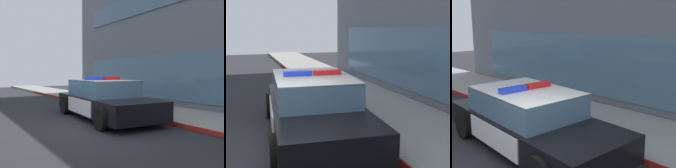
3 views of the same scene
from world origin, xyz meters
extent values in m
plane|color=#262628|center=(0.00, 0.00, 0.00)|extent=(48.00, 48.00, 0.00)
cube|color=gray|center=(0.00, 3.56, 0.07)|extent=(48.00, 2.71, 0.15)
cube|color=maroon|center=(0.00, 2.19, 0.08)|extent=(28.80, 0.04, 0.14)
cube|color=slate|center=(-1.50, 4.94, 1.45)|extent=(15.07, 0.08, 2.10)
cube|color=black|center=(-1.40, 1.13, 0.50)|extent=(5.05, 2.29, 0.60)
cube|color=silver|center=(0.17, 1.02, 0.67)|extent=(1.81, 2.01, 0.05)
cube|color=silver|center=(-3.11, 1.26, 0.67)|extent=(1.51, 1.99, 0.05)
cube|color=silver|center=(-1.42, 2.12, 0.50)|extent=(2.06, 0.18, 0.51)
cube|color=silver|center=(-1.57, 0.17, 0.50)|extent=(2.06, 0.18, 0.51)
cube|color=yellow|center=(-1.42, 2.13, 0.50)|extent=(0.22, 0.03, 0.26)
cube|color=slate|center=(-1.59, 1.15, 1.07)|extent=(2.68, 1.92, 0.60)
cube|color=silver|center=(-1.59, 1.15, 1.36)|extent=(2.68, 1.92, 0.04)
cube|color=red|center=(-1.57, 1.50, 1.44)|extent=(0.25, 0.67, 0.11)
cube|color=blue|center=(-1.62, 0.80, 1.44)|extent=(0.25, 0.67, 0.11)
cylinder|color=black|center=(0.29, 1.98, 0.34)|extent=(0.69, 0.27, 0.68)
cylinder|color=black|center=(0.15, 0.05, 0.34)|extent=(0.69, 0.27, 0.68)
cylinder|color=black|center=(-2.94, 2.22, 0.34)|extent=(0.69, 0.27, 0.68)
cylinder|color=black|center=(-3.09, 0.29, 0.34)|extent=(0.69, 0.27, 0.68)
cylinder|color=red|center=(-3.45, 2.85, 0.20)|extent=(0.28, 0.28, 0.10)
cylinder|color=red|center=(-3.45, 2.85, 0.47)|extent=(0.19, 0.19, 0.45)
sphere|color=red|center=(-3.45, 2.85, 0.77)|extent=(0.22, 0.22, 0.22)
cylinder|color=#333338|center=(-3.45, 2.85, 0.84)|extent=(0.06, 0.06, 0.05)
cylinder|color=#333338|center=(-3.45, 2.71, 0.50)|extent=(0.09, 0.10, 0.09)
cylinder|color=#333338|center=(-3.45, 3.00, 0.50)|extent=(0.09, 0.10, 0.09)
cylinder|color=#333338|center=(-3.30, 2.85, 0.46)|extent=(0.10, 0.12, 0.12)
camera|label=1|loc=(6.12, -3.46, 1.63)|focal=39.60mm
camera|label=2|loc=(5.01, -0.47, 2.47)|focal=46.81mm
camera|label=3|loc=(3.63, -2.92, 2.94)|focal=46.00mm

